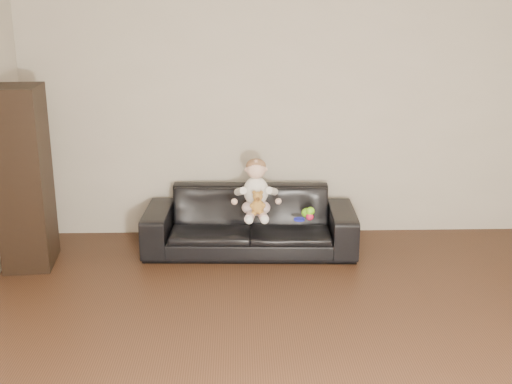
{
  "coord_description": "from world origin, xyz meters",
  "views": [
    {
      "loc": [
        -0.43,
        -3.42,
        2.25
      ],
      "look_at": [
        -0.27,
        2.16,
        0.6
      ],
      "focal_mm": 45.0,
      "sensor_mm": 36.0,
      "label": 1
    }
  ],
  "objects_px": {
    "toy_green": "(307,213)",
    "toy_rattle": "(310,217)",
    "toy_blue_disc": "(299,219)",
    "teddy_bear": "(258,203)",
    "cabinet": "(24,178)",
    "sofa": "(250,221)",
    "baby": "(256,191)"
  },
  "relations": [
    {
      "from": "teddy_bear",
      "to": "toy_rattle",
      "type": "bearing_deg",
      "value": -3.29
    },
    {
      "from": "cabinet",
      "to": "baby",
      "type": "bearing_deg",
      "value": -0.86
    },
    {
      "from": "sofa",
      "to": "toy_blue_disc",
      "type": "distance_m",
      "value": 0.51
    },
    {
      "from": "toy_blue_disc",
      "to": "teddy_bear",
      "type": "bearing_deg",
      "value": -177.02
    },
    {
      "from": "cabinet",
      "to": "teddy_bear",
      "type": "distance_m",
      "value": 2.04
    },
    {
      "from": "cabinet",
      "to": "toy_rattle",
      "type": "distance_m",
      "value": 2.52
    },
    {
      "from": "teddy_bear",
      "to": "toy_blue_disc",
      "type": "distance_m",
      "value": 0.41
    },
    {
      "from": "baby",
      "to": "teddy_bear",
      "type": "relative_size",
      "value": 2.45
    },
    {
      "from": "cabinet",
      "to": "toy_blue_disc",
      "type": "relative_size",
      "value": 15.94
    },
    {
      "from": "toy_green",
      "to": "toy_blue_disc",
      "type": "xyz_separation_m",
      "value": [
        -0.08,
        -0.08,
        -0.04
      ]
    },
    {
      "from": "teddy_bear",
      "to": "toy_green",
      "type": "distance_m",
      "value": 0.48
    },
    {
      "from": "cabinet",
      "to": "toy_blue_disc",
      "type": "distance_m",
      "value": 2.43
    },
    {
      "from": "baby",
      "to": "cabinet",
      "type": "bearing_deg",
      "value": -173.88
    },
    {
      "from": "cabinet",
      "to": "toy_blue_disc",
      "type": "xyz_separation_m",
      "value": [
        2.4,
        0.03,
        -0.41
      ]
    },
    {
      "from": "toy_green",
      "to": "toy_rattle",
      "type": "relative_size",
      "value": 1.81
    },
    {
      "from": "teddy_bear",
      "to": "toy_blue_disc",
      "type": "height_order",
      "value": "teddy_bear"
    },
    {
      "from": "sofa",
      "to": "cabinet",
      "type": "xyz_separation_m",
      "value": [
        -1.96,
        -0.28,
        0.51
      ]
    },
    {
      "from": "sofa",
      "to": "toy_blue_disc",
      "type": "xyz_separation_m",
      "value": [
        0.44,
        -0.25,
        0.1
      ]
    },
    {
      "from": "cabinet",
      "to": "toy_green",
      "type": "xyz_separation_m",
      "value": [
        2.48,
        0.1,
        -0.37
      ]
    },
    {
      "from": "toy_green",
      "to": "toy_rattle",
      "type": "xyz_separation_m",
      "value": [
        0.01,
        -0.09,
        -0.01
      ]
    },
    {
      "from": "teddy_bear",
      "to": "toy_blue_disc",
      "type": "bearing_deg",
      "value": -1.58
    },
    {
      "from": "sofa",
      "to": "teddy_bear",
      "type": "relative_size",
      "value": 9.08
    },
    {
      "from": "sofa",
      "to": "teddy_bear",
      "type": "bearing_deg",
      "value": -74.24
    },
    {
      "from": "sofa",
      "to": "teddy_bear",
      "type": "height_order",
      "value": "teddy_bear"
    },
    {
      "from": "toy_blue_disc",
      "to": "cabinet",
      "type": "bearing_deg",
      "value": -179.37
    },
    {
      "from": "sofa",
      "to": "toy_rattle",
      "type": "height_order",
      "value": "sofa"
    },
    {
      "from": "toy_green",
      "to": "toy_blue_disc",
      "type": "height_order",
      "value": "toy_green"
    },
    {
      "from": "toy_rattle",
      "to": "toy_blue_disc",
      "type": "height_order",
      "value": "toy_rattle"
    },
    {
      "from": "teddy_bear",
      "to": "sofa",
      "type": "bearing_deg",
      "value": 98.93
    },
    {
      "from": "cabinet",
      "to": "teddy_bear",
      "type": "xyz_separation_m",
      "value": [
        2.02,
        0.01,
        -0.25
      ]
    },
    {
      "from": "sofa",
      "to": "teddy_bear",
      "type": "xyz_separation_m",
      "value": [
        0.06,
        -0.27,
        0.26
      ]
    },
    {
      "from": "teddy_bear",
      "to": "toy_green",
      "type": "relative_size",
      "value": 1.73
    }
  ]
}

